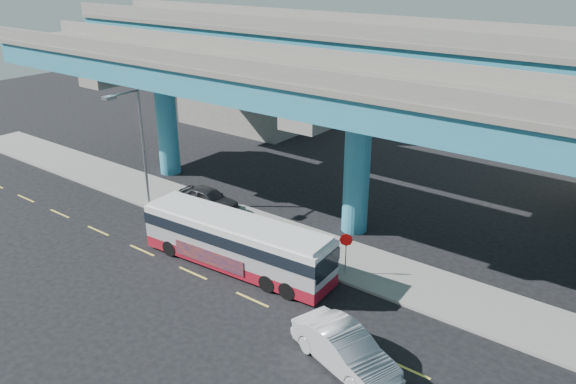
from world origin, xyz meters
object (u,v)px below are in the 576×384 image
Objects in this scene: transit_bus at (236,241)px; sedan at (345,349)px; parked_car at (208,199)px; street_lamp at (134,132)px; stop_sign at (346,245)px.

transit_bus is 9.15m from sedan.
transit_bus is 7.44m from parked_car.
street_lamp is at bearing 119.09° from parked_car.
street_lamp is at bearing 177.04° from stop_sign.
transit_bus is 2.58× the size of parked_car.
stop_sign is (4.96, 2.62, 0.23)m from transit_bus.
stop_sign is at bearing 2.84° from street_lamp.
stop_sign is (-3.58, 5.81, 0.94)m from sedan.
parked_car is at bearing 80.94° from sedan.
parked_car is 0.56× the size of street_lamp.
transit_bus reaches higher than sedan.
sedan is at bearing -118.48° from parked_car.
sedan is 2.32× the size of stop_sign.
transit_bus is at bearing -125.91° from parked_car.
parked_car is at bearing 31.05° from street_lamp.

